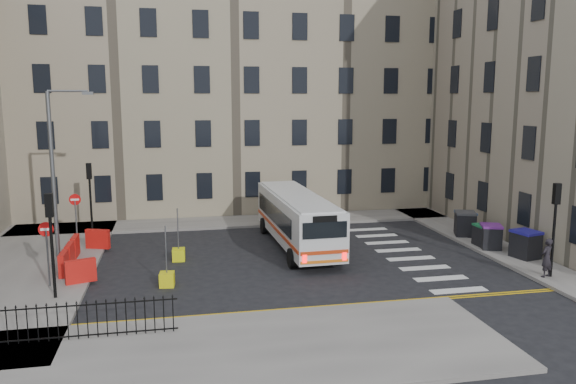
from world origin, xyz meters
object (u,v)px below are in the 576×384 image
object	(u,v)px
wheelie_bin_d	(465,223)
bollard_yellow	(179,255)
bus	(297,217)
wheelie_bin_c	(484,235)
bollard_chevron	(167,279)
wheelie_bin_e	(465,223)
wheelie_bin_a	(525,244)
pedestrian	(547,258)
streetlamp	(53,172)
wheelie_bin_b	(491,236)

from	to	relation	value
wheelie_bin_d	bollard_yellow	distance (m)	16.01
bus	bollard_yellow	distance (m)	6.48
wheelie_bin_c	bollard_chevron	bearing A→B (deg)	-170.39
bus	wheelie_bin_e	world-z (taller)	bus
wheelie_bin_a	wheelie_bin_c	distance (m)	2.62
bus	pedestrian	world-z (taller)	bus
streetlamp	wheelie_bin_d	size ratio (longest dim) A/B	5.25
streetlamp	wheelie_bin_a	world-z (taller)	streetlamp
bus	pedestrian	xyz separation A→B (m)	(9.38, -7.63, -0.60)
wheelie_bin_e	bollard_yellow	bearing A→B (deg)	-161.40
streetlamp	bollard_yellow	distance (m)	7.15
pedestrian	bollard_chevron	xyz separation A→B (m)	(-16.09, 2.45, -0.71)
wheelie_bin_a	wheelie_bin_d	distance (m)	4.79
wheelie_bin_c	wheelie_bin_d	bearing A→B (deg)	85.62
bus	bollard_yellow	bearing A→B (deg)	-168.90
wheelie_bin_d	streetlamp	bearing A→B (deg)	-157.84
streetlamp	wheelie_bin_a	size ratio (longest dim) A/B	5.74
wheelie_bin_a	wheelie_bin_c	bearing A→B (deg)	93.51
wheelie_bin_d	wheelie_bin_e	world-z (taller)	wheelie_bin_d
bus	wheelie_bin_d	xyz separation A→B (m)	(9.74, 0.01, -0.76)
wheelie_bin_a	pedestrian	xyz separation A→B (m)	(-0.96, -2.89, 0.18)
wheelie_bin_a	wheelie_bin_b	world-z (taller)	wheelie_bin_a
wheelie_bin_a	wheelie_bin_b	size ratio (longest dim) A/B	1.01
wheelie_bin_a	pedestrian	world-z (taller)	pedestrian
wheelie_bin_b	bollard_chevron	world-z (taller)	wheelie_bin_b
wheelie_bin_d	pedestrian	xyz separation A→B (m)	(-0.37, -7.64, 0.17)
wheelie_bin_a	bus	bearing A→B (deg)	142.41
wheelie_bin_c	wheelie_bin_d	distance (m)	2.26
streetlamp	bollard_chevron	distance (m)	8.33
bus	wheelie_bin_d	distance (m)	9.77
streetlamp	bus	size ratio (longest dim) A/B	0.79
bus	wheelie_bin_b	world-z (taller)	bus
bollard_chevron	bus	bearing A→B (deg)	37.63
wheelie_bin_b	wheelie_bin_e	xyz separation A→B (m)	(0.31, 3.20, 0.02)
bus	wheelie_bin_c	bearing A→B (deg)	-14.72
wheelie_bin_c	bollard_yellow	distance (m)	15.82
wheelie_bin_b	bollard_chevron	size ratio (longest dim) A/B	2.35
bollard_yellow	wheelie_bin_c	bearing A→B (deg)	-3.04
wheelie_bin_a	pedestrian	size ratio (longest dim) A/B	0.83
bus	wheelie_bin_e	xyz separation A→B (m)	(9.94, 0.34, -0.80)
wheelie_bin_d	wheelie_bin_a	bearing A→B (deg)	-61.07
wheelie_bin_a	bollard_yellow	size ratio (longest dim) A/B	2.36
wheelie_bin_c	wheelie_bin_d	world-z (taller)	wheelie_bin_d
wheelie_bin_c	wheelie_bin_d	size ratio (longest dim) A/B	0.72
bollard_chevron	wheelie_bin_b	bearing A→B (deg)	8.08
streetlamp	bollard_chevron	world-z (taller)	streetlamp
wheelie_bin_a	wheelie_bin_e	distance (m)	5.10
wheelie_bin_a	pedestrian	bearing A→B (deg)	-121.33
bollard_yellow	bus	bearing A→B (deg)	12.70
streetlamp	wheelie_bin_e	bearing A→B (deg)	1.19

